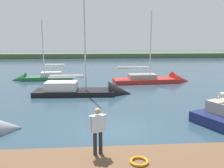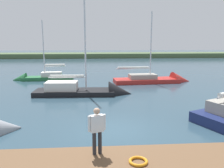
# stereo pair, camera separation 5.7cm
# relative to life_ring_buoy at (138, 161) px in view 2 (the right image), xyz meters

# --- Properties ---
(ground_plane) EXTENTS (200.00, 200.00, 0.00)m
(ground_plane) POSITION_rel_life_ring_buoy_xyz_m (0.39, -4.42, -0.62)
(ground_plane) COLOR #2D4756
(far_shoreline) EXTENTS (180.00, 8.00, 2.40)m
(far_shoreline) POSITION_rel_life_ring_buoy_xyz_m (0.39, -57.67, -0.62)
(far_shoreline) COLOR #4C603D
(far_shoreline) RESTS_ON ground_plane
(dock_pier) EXTENTS (22.84, 1.92, 0.57)m
(dock_pier) POSITION_rel_life_ring_buoy_xyz_m (0.39, -0.38, -0.34)
(dock_pier) COLOR brown
(dock_pier) RESTS_ON ground_plane
(life_ring_buoy) EXTENTS (0.66, 0.66, 0.10)m
(life_ring_buoy) POSITION_rel_life_ring_buoy_xyz_m (0.00, 0.00, 0.00)
(life_ring_buoy) COLOR orange
(life_ring_buoy) RESTS_ON dock_pier
(sailboat_outer_mooring) EXTENTS (8.53, 2.57, 9.62)m
(sailboat_outer_mooring) POSITION_rel_life_ring_buoy_xyz_m (1.81, -12.81, -0.47)
(sailboat_outer_mooring) COLOR black
(sailboat_outer_mooring) RESTS_ON ground_plane
(sailboat_inner_slip) EXTENTS (8.91, 2.97, 8.82)m
(sailboat_inner_slip) POSITION_rel_life_ring_buoy_xyz_m (-5.76, -18.30, -0.51)
(sailboat_inner_slip) COLOR #B22823
(sailboat_inner_slip) RESTS_ON ground_plane
(sailboat_behind_pier) EXTENTS (7.14, 2.03, 7.81)m
(sailboat_behind_pier) POSITION_rel_life_ring_buoy_xyz_m (8.09, -20.79, -0.45)
(sailboat_behind_pier) COLOR #236638
(sailboat_behind_pier) RESTS_ON ground_plane
(person_on_dock) EXTENTS (0.64, 0.35, 1.75)m
(person_on_dock) POSITION_rel_life_ring_buoy_xyz_m (1.39, -0.74, 0.97)
(person_on_dock) COLOR #28282D
(person_on_dock) RESTS_ON dock_pier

